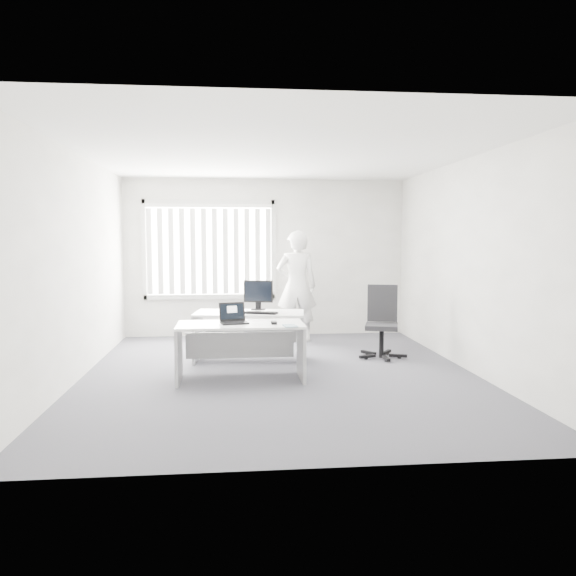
{
  "coord_description": "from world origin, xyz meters",
  "views": [
    {
      "loc": [
        -0.6,
        -7.08,
        1.74
      ],
      "look_at": [
        0.12,
        0.15,
        1.1
      ],
      "focal_mm": 35.0,
      "sensor_mm": 36.0,
      "label": 1
    }
  ],
  "objects": [
    {
      "name": "desk_near",
      "position": [
        -0.51,
        -0.25,
        0.51
      ],
      "size": [
        1.55,
        0.73,
        0.7
      ],
      "rotation": [
        0.0,
        0.0,
        0.0
      ],
      "color": "white",
      "rests_on": "ground"
    },
    {
      "name": "window",
      "position": [
        -1.0,
        2.96,
        1.55
      ],
      "size": [
        2.32,
        0.06,
        1.76
      ],
      "primitive_type": "cube",
      "color": "beige",
      "rests_on": "wall_back"
    },
    {
      "name": "booklet",
      "position": [
        0.08,
        -0.53,
        0.71
      ],
      "size": [
        0.18,
        0.23,
        0.01
      ],
      "primitive_type": "cube",
      "rotation": [
        0.0,
        0.0,
        0.14
      ],
      "color": "white",
      "rests_on": "desk_near"
    },
    {
      "name": "wall_back",
      "position": [
        0.0,
        3.0,
        1.4
      ],
      "size": [
        5.0,
        0.02,
        2.8
      ],
      "primitive_type": "cube",
      "color": "white",
      "rests_on": "ground"
    },
    {
      "name": "keyboard",
      "position": [
        -0.22,
        0.66,
        0.71
      ],
      "size": [
        0.5,
        0.33,
        0.02
      ],
      "primitive_type": "cube",
      "rotation": [
        0.0,
        0.0,
        -0.39
      ],
      "color": "black",
      "rests_on": "desk_far"
    },
    {
      "name": "ground",
      "position": [
        0.0,
        0.0,
        0.0
      ],
      "size": [
        6.0,
        6.0,
        0.0
      ],
      "primitive_type": "plane",
      "color": "#53535A",
      "rests_on": "ground"
    },
    {
      "name": "paper_sheet",
      "position": [
        -0.18,
        -0.32,
        0.71
      ],
      "size": [
        0.37,
        0.32,
        0.0
      ],
      "primitive_type": "cube",
      "rotation": [
        0.0,
        0.0,
        0.42
      ],
      "color": "white",
      "rests_on": "desk_near"
    },
    {
      "name": "laptop",
      "position": [
        -0.58,
        -0.26,
        0.83
      ],
      "size": [
        0.37,
        0.35,
        0.25
      ],
      "primitive_type": null,
      "rotation": [
        0.0,
        0.0,
        0.21
      ],
      "color": "black",
      "rests_on": "desk_near"
    },
    {
      "name": "person",
      "position": [
        0.49,
        2.35,
        0.94
      ],
      "size": [
        0.7,
        0.48,
        1.88
      ],
      "primitive_type": "imported",
      "rotation": [
        0.0,
        0.0,
        3.11
      ],
      "color": "white",
      "rests_on": "ground"
    },
    {
      "name": "monitor",
      "position": [
        -0.22,
        1.11,
        0.92
      ],
      "size": [
        0.45,
        0.23,
        0.43
      ],
      "primitive_type": null,
      "rotation": [
        0.0,
        0.0,
        -0.26
      ],
      "color": "black",
      "rests_on": "desk_far"
    },
    {
      "name": "blinds",
      "position": [
        -1.0,
        2.9,
        1.52
      ],
      "size": [
        2.2,
        0.1,
        1.5
      ],
      "primitive_type": null,
      "color": "white",
      "rests_on": "wall_back"
    },
    {
      "name": "wall_left",
      "position": [
        -2.5,
        0.0,
        1.4
      ],
      "size": [
        0.02,
        6.0,
        2.8
      ],
      "primitive_type": "cube",
      "color": "white",
      "rests_on": "ground"
    },
    {
      "name": "mouse",
      "position": [
        -0.1,
        -0.34,
        0.73
      ],
      "size": [
        0.07,
        0.11,
        0.05
      ],
      "primitive_type": null,
      "rotation": [
        0.0,
        0.0,
        -0.0
      ],
      "color": "silver",
      "rests_on": "paper_sheet"
    },
    {
      "name": "office_chair",
      "position": [
        1.58,
        0.9,
        0.33
      ],
      "size": [
        0.75,
        0.75,
        1.06
      ],
      "rotation": [
        0.0,
        0.0,
        -0.29
      ],
      "color": "black",
      "rests_on": "ground"
    },
    {
      "name": "wall_right",
      "position": [
        2.5,
        0.0,
        1.4
      ],
      "size": [
        0.02,
        6.0,
        2.8
      ],
      "primitive_type": "cube",
      "color": "white",
      "rests_on": "ground"
    },
    {
      "name": "wall_front",
      "position": [
        0.0,
        -3.0,
        1.4
      ],
      "size": [
        5.0,
        0.02,
        2.8
      ],
      "primitive_type": "cube",
      "color": "white",
      "rests_on": "ground"
    },
    {
      "name": "desk_far",
      "position": [
        -0.36,
        0.84,
        0.51
      ],
      "size": [
        1.62,
        0.91,
        0.7
      ],
      "rotation": [
        0.0,
        0.0,
        -0.13
      ],
      "color": "white",
      "rests_on": "ground"
    },
    {
      "name": "ceiling",
      "position": [
        0.0,
        0.0,
        2.8
      ],
      "size": [
        5.0,
        6.0,
        0.02
      ],
      "primitive_type": "cube",
      "color": "white",
      "rests_on": "wall_back"
    }
  ]
}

